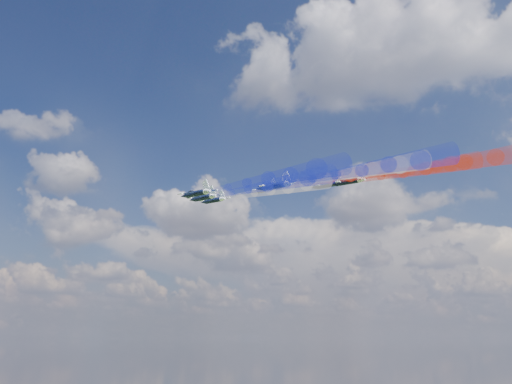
% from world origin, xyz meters
% --- Properties ---
extents(jet_lead, '(15.62, 14.81, 6.64)m').
position_xyz_m(jet_lead, '(-6.83, 9.52, 156.00)').
color(jet_lead, black).
extents(trail_lead, '(36.91, 21.48, 8.24)m').
position_xyz_m(trail_lead, '(15.57, -1.28, 153.92)').
color(trail_lead, white).
extents(jet_inner_left, '(15.62, 14.81, 6.64)m').
position_xyz_m(jet_inner_left, '(-0.82, -6.97, 152.40)').
color(jet_inner_left, black).
extents(trail_inner_left, '(36.91, 21.48, 8.24)m').
position_xyz_m(trail_inner_left, '(21.58, -17.77, 150.32)').
color(trail_inner_left, '#1723C8').
extents(jet_inner_right, '(15.62, 14.81, 6.64)m').
position_xyz_m(jet_inner_right, '(8.13, 11.85, 158.05)').
color(jet_inner_right, black).
extents(trail_inner_right, '(36.91, 21.48, 8.24)m').
position_xyz_m(trail_inner_right, '(30.53, 1.05, 155.97)').
color(trail_inner_right, red).
extents(jet_outer_left, '(15.62, 14.81, 6.64)m').
position_xyz_m(jet_outer_left, '(5.85, -21.83, 149.29)').
color(jet_outer_left, black).
extents(trail_outer_left, '(36.91, 21.48, 8.24)m').
position_xyz_m(trail_outer_left, '(28.25, -32.63, 147.21)').
color(trail_outer_left, '#1723C8').
extents(jet_center_third, '(15.62, 14.81, 6.64)m').
position_xyz_m(jet_center_third, '(16.52, -0.86, 154.82)').
color(jet_center_third, black).
extents(trail_center_third, '(36.91, 21.48, 8.24)m').
position_xyz_m(trail_center_third, '(38.92, -11.66, 152.75)').
color(trail_center_third, white).
extents(jet_outer_right, '(15.62, 14.81, 6.64)m').
position_xyz_m(jet_outer_right, '(25.49, 15.43, 158.40)').
color(jet_outer_right, black).
extents(trail_outer_right, '(36.91, 21.48, 8.24)m').
position_xyz_m(trail_outer_right, '(47.89, 4.63, 156.32)').
color(trail_outer_right, red).
extents(jet_rear_left, '(15.62, 14.81, 6.64)m').
position_xyz_m(jet_rear_left, '(22.64, -15.70, 150.71)').
color(jet_rear_left, black).
extents(trail_rear_left, '(36.91, 21.48, 8.24)m').
position_xyz_m(trail_rear_left, '(45.04, -26.50, 148.63)').
color(trail_rear_left, '#1723C8').
extents(jet_rear_right, '(15.62, 14.81, 6.64)m').
position_xyz_m(jet_rear_right, '(34.64, 2.55, 154.94)').
color(jet_rear_right, black).
extents(trail_rear_right, '(36.91, 21.48, 8.24)m').
position_xyz_m(trail_rear_right, '(57.04, -8.25, 152.86)').
color(trail_rear_right, red).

